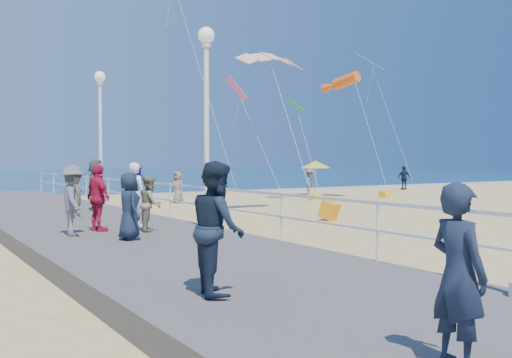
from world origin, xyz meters
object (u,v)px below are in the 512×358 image
toddler_held (139,180)px  spectator_0 (458,275)px  box_kite (329,212)px  beach_chair_right (385,194)px  beach_walker_c (178,187)px  lamp_post_mid (206,105)px  beach_walker_b (404,178)px  beach_chair_left (315,197)px  spectator_1 (150,204)px  spectator_6 (77,194)px  woman_holding_toddler (136,194)px  beach_umbrella (316,164)px  spectator_7 (217,228)px  spectator_5 (96,185)px  beach_walker_a (310,183)px  spectator_4 (129,206)px  spectator_2 (73,200)px  lamp_post_far (100,123)px  spectator_3 (98,198)px

toddler_held → spectator_0: (-1.62, -11.82, -0.45)m
box_kite → beach_chair_right: 13.30m
beach_walker_c → box_kite: (1.09, -10.62, -0.51)m
lamp_post_mid → beach_walker_b: size_ratio=3.05×
beach_walker_b → beach_chair_left: bearing=35.1°
spectator_1 → spectator_6: 4.34m
woman_holding_toddler → beach_umbrella: bearing=-75.2°
spectator_7 → beach_chair_right: bearing=-32.5°
spectator_0 → spectator_5: (2.05, 17.13, 0.11)m
woman_holding_toddler → beach_walker_a: woman_holding_toddler is taller
beach_walker_c → beach_umbrella: size_ratio=0.75×
spectator_5 → box_kite: spectator_5 is taller
spectator_4 → beach_chair_left: spectator_4 is taller
spectator_5 → beach_walker_a: spectator_5 is taller
spectator_2 → beach_chair_left: (15.54, 10.16, -1.05)m
lamp_post_far → spectator_4: lamp_post_far is taller
spectator_3 → spectator_7: size_ratio=0.94×
beach_umbrella → beach_chair_right: size_ratio=3.89×
spectator_2 → spectator_5: 6.99m
lamp_post_far → spectator_0: (-2.88, -19.18, -2.44)m
beach_walker_c → spectator_3: bearing=-48.4°
spectator_1 → beach_chair_left: size_ratio=2.56×
spectator_5 → lamp_post_mid: bearing=-154.7°
beach_chair_left → lamp_post_mid: bearing=-138.9°
spectator_1 → spectator_2: size_ratio=0.83×
spectator_1 → beach_umbrella: bearing=-23.2°
spectator_4 → spectator_2: bearing=33.8°
spectator_0 → beach_chair_right: bearing=-36.9°
woman_holding_toddler → beach_walker_b: size_ratio=1.00×
lamp_post_far → box_kite: (6.39, -6.44, -3.36)m
beach_walker_b → spectator_1: bearing=43.4°
lamp_post_far → spectator_1: size_ratio=3.77×
beach_walker_c → beach_chair_right: (11.88, -2.85, -0.61)m
toddler_held → spectator_5: size_ratio=0.45×
lamp_post_mid → spectator_7: bearing=-116.8°
lamp_post_far → spectator_7: bearing=-102.1°
spectator_7 → beach_chair_left: (15.51, 17.24, -1.11)m
beach_umbrella → spectator_2: bearing=-143.2°
beach_umbrella → box_kite: bearing=-126.8°
beach_chair_left → beach_walker_a: bearing=56.8°
woman_holding_toddler → beach_walker_a: size_ratio=1.03×
lamp_post_far → beach_walker_c: 7.33m
beach_walker_a → beach_chair_left: bearing=-160.8°
spectator_7 → beach_walker_a: (17.13, 19.71, -0.46)m
spectator_0 → lamp_post_mid: bearing=-8.4°
beach_walker_c → spectator_0: bearing=-34.8°
lamp_post_far → beach_umbrella: bearing=19.4°
spectator_2 → spectator_3: size_ratio=1.00×
toddler_held → beach_chair_right: bearing=-87.6°
spectator_4 → beach_chair_right: size_ratio=2.81×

